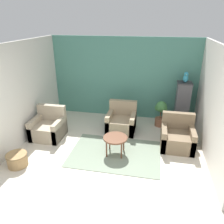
# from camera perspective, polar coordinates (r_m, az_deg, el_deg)

# --- Properties ---
(ground_plane) EXTENTS (20.00, 20.00, 0.00)m
(ground_plane) POSITION_cam_1_polar(r_m,az_deg,el_deg) (4.32, -4.92, -20.08)
(ground_plane) COLOR beige
(ground_plane) RESTS_ON ground
(wall_back_accent) EXTENTS (4.56, 0.06, 2.48)m
(wall_back_accent) POSITION_cam_1_polar(r_m,az_deg,el_deg) (6.83, 3.01, 8.76)
(wall_back_accent) COLOR #4C897A
(wall_back_accent) RESTS_ON ground_plane
(wall_left) EXTENTS (0.06, 3.52, 2.48)m
(wall_left) POSITION_cam_1_polar(r_m,az_deg,el_deg) (5.98, -21.70, 4.96)
(wall_left) COLOR silver
(wall_left) RESTS_ON ground_plane
(wall_right) EXTENTS (0.06, 3.52, 2.48)m
(wall_right) POSITION_cam_1_polar(r_m,az_deg,el_deg) (5.21, 25.01, 1.80)
(wall_right) COLOR silver
(wall_right) RESTS_ON ground_plane
(area_rug) EXTENTS (2.11, 1.47, 0.01)m
(area_rug) POSITION_cam_1_polar(r_m,az_deg,el_deg) (5.27, 0.85, -10.74)
(area_rug) COLOR gray
(area_rug) RESTS_ON ground_plane
(coffee_table) EXTENTS (0.56, 0.56, 0.45)m
(coffee_table) POSITION_cam_1_polar(r_m,az_deg,el_deg) (5.06, 0.88, -7.10)
(coffee_table) COLOR brown
(coffee_table) RESTS_ON ground_plane
(armchair_left) EXTENTS (0.78, 0.76, 0.81)m
(armchair_left) POSITION_cam_1_polar(r_m,az_deg,el_deg) (6.08, -16.22, -3.96)
(armchair_left) COLOR tan
(armchair_left) RESTS_ON ground_plane
(armchair_right) EXTENTS (0.78, 0.76, 0.81)m
(armchair_right) POSITION_cam_1_polar(r_m,az_deg,el_deg) (5.62, 16.66, -6.37)
(armchair_right) COLOR #7A664C
(armchair_right) RESTS_ON ground_plane
(armchair_middle) EXTENTS (0.78, 0.76, 0.81)m
(armchair_middle) POSITION_cam_1_polar(r_m,az_deg,el_deg) (6.16, 2.48, -2.58)
(armchair_middle) COLOR #9E896B
(armchair_middle) RESTS_ON ground_plane
(birdcage) EXTENTS (0.56, 0.56, 1.34)m
(birdcage) POSITION_cam_1_polar(r_m,az_deg,el_deg) (6.57, 17.75, 1.36)
(birdcage) COLOR #353539
(birdcage) RESTS_ON ground_plane
(parrot) EXTENTS (0.14, 0.25, 0.30)m
(parrot) POSITION_cam_1_polar(r_m,az_deg,el_deg) (6.32, 18.70, 8.54)
(parrot) COLOR teal
(parrot) RESTS_ON birdcage
(potted_plant) EXTENTS (0.35, 0.32, 0.77)m
(potted_plant) POSITION_cam_1_polar(r_m,az_deg,el_deg) (6.51, 12.61, 0.03)
(potted_plant) COLOR brown
(potted_plant) RESTS_ON ground_plane
(wicker_basket) EXTENTS (0.44, 0.44, 0.29)m
(wicker_basket) POSITION_cam_1_polar(r_m,az_deg,el_deg) (5.23, -23.52, -11.28)
(wicker_basket) COLOR #A37F51
(wicker_basket) RESTS_ON ground_plane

